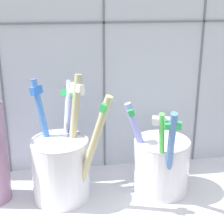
# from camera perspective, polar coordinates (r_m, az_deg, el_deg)

# --- Properties ---
(counter_slab) EXTENTS (0.64, 0.22, 0.02)m
(counter_slab) POSITION_cam_1_polar(r_m,az_deg,el_deg) (0.54, 0.31, -14.75)
(counter_slab) COLOR silver
(counter_slab) RESTS_ON ground
(tile_wall_back) EXTENTS (0.64, 0.02, 0.45)m
(tile_wall_back) POSITION_cam_1_polar(r_m,az_deg,el_deg) (0.58, -1.41, 10.37)
(tile_wall_back) COLOR silver
(tile_wall_back) RESTS_ON ground
(toothbrush_cup_left) EXTENTS (0.11, 0.11, 0.18)m
(toothbrush_cup_left) POSITION_cam_1_polar(r_m,az_deg,el_deg) (0.53, -7.99, -8.25)
(toothbrush_cup_left) COLOR white
(toothbrush_cup_left) RESTS_ON counter_slab
(toothbrush_cup_right) EXTENTS (0.10, 0.12, 0.15)m
(toothbrush_cup_right) POSITION_cam_1_polar(r_m,az_deg,el_deg) (0.55, 7.80, -8.13)
(toothbrush_cup_right) COLOR white
(toothbrush_cup_right) RESTS_ON counter_slab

